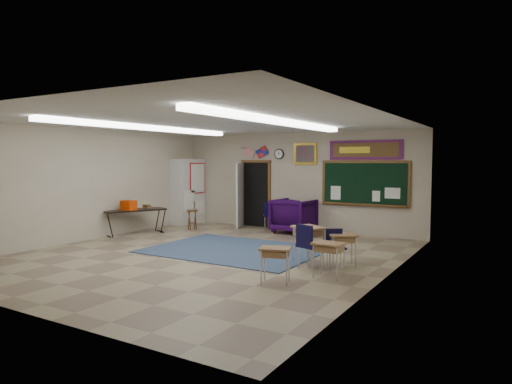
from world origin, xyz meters
The scene contains 25 objects.
floor centered at (0.00, 0.00, 0.00)m, with size 9.00×9.00×0.00m, color gray.
back_wall centered at (0.00, 4.50, 1.50)m, with size 8.00×0.04×3.00m, color #BAAE97.
front_wall centered at (0.00, -4.50, 1.50)m, with size 8.00×0.04×3.00m, color #BAAE97.
left_wall centered at (-4.00, 0.00, 1.50)m, with size 0.04×9.00×3.00m, color #BAAE97.
right_wall centered at (4.00, 0.00, 1.50)m, with size 0.04×9.00×3.00m, color #BAAE97.
ceiling centered at (0.00, 0.00, 3.00)m, with size 8.00×9.00×0.04m, color silver.
area_rug centered at (0.20, 0.80, 0.01)m, with size 4.00×3.00×0.02m, color #30415C.
fluorescent_strips centered at (0.00, 0.00, 2.94)m, with size 3.86×6.00×0.10m, color white, non-canonical shape.
doorway centered at (-1.50, 4.35, 1.06)m, with size 1.10×0.89×2.16m.
chalkboard centered at (2.20, 4.46, 1.46)m, with size 2.55×0.14×1.30m.
bulletin_board centered at (2.20, 4.47, 2.45)m, with size 2.10×0.05×0.55m.
framed_art_print centered at (0.35, 4.47, 2.35)m, with size 0.75×0.05×0.65m.
wall_clock centered at (-0.55, 4.47, 2.35)m, with size 0.32×0.05×0.32m.
wall_flags centered at (-1.40, 4.44, 2.48)m, with size 1.16×0.06×0.70m, color red, non-canonical shape.
storage_cabinet centered at (-3.71, 3.85, 1.10)m, with size 0.59×1.25×2.20m.
wingback_armchair centered at (0.26, 3.89, 0.51)m, with size 1.09×1.12×1.02m, color black.
student_chair_reading centered at (-0.57, 3.94, 0.44)m, with size 0.44×0.44×0.88m, color black, non-canonical shape.
student_chair_desk_a centered at (2.58, -0.08, 0.46)m, with size 0.46×0.46×0.91m, color black, non-canonical shape.
student_chair_desk_b centered at (2.91, 0.39, 0.38)m, with size 0.38×0.38×0.76m, color black, non-canonical shape.
student_desk_front_left centered at (2.29, 0.42, 0.43)m, with size 0.81×0.76×0.78m.
student_desk_front_right centered at (2.99, 0.56, 0.37)m, with size 0.68×0.64×0.66m.
student_desk_back_left centered at (2.44, -1.31, 0.36)m, with size 0.63×0.55×0.64m.
student_desk_back_right centered at (3.11, -0.50, 0.37)m, with size 0.56×0.43×0.66m.
folding_table centered at (-3.61, 1.27, 0.40)m, with size 1.27×1.85×1.01m.
wooden_stool centered at (-2.72, 2.82, 0.32)m, with size 0.35×0.35×0.62m.
Camera 1 is at (6.17, -8.24, 2.16)m, focal length 32.00 mm.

